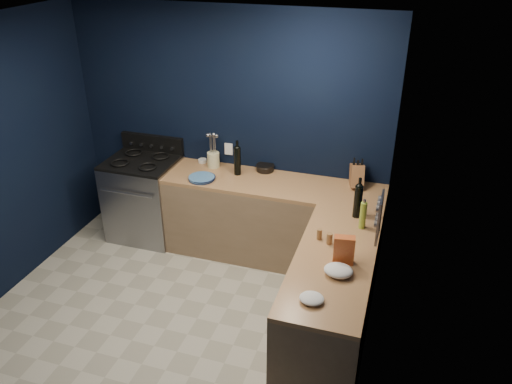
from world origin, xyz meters
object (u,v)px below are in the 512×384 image
at_px(gas_range, 145,199).
at_px(crouton_bag, 344,250).
at_px(knife_block, 357,176).
at_px(utensil_crock, 213,160).
at_px(plate_stack, 202,178).

distance_m(gas_range, crouton_bag, 2.76).
bearing_deg(knife_block, utensil_crock, 166.19).
bearing_deg(crouton_bag, utensil_crock, 131.54).
bearing_deg(knife_block, crouton_bag, -100.56).
distance_m(plate_stack, crouton_bag, 1.94).
bearing_deg(plate_stack, crouton_bag, -32.14).
height_order(gas_range, utensil_crock, utensil_crock).
relative_size(utensil_crock, knife_block, 0.73).
bearing_deg(plate_stack, knife_block, 12.49).
distance_m(plate_stack, knife_block, 1.60).
xyz_separation_m(utensil_crock, crouton_bag, (1.65, -1.37, 0.03)).
bearing_deg(crouton_bag, plate_stack, 139.24).
xyz_separation_m(plate_stack, utensil_crock, (-0.00, 0.34, 0.07)).
bearing_deg(utensil_crock, crouton_bag, -39.84).
relative_size(knife_block, crouton_bag, 0.97).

